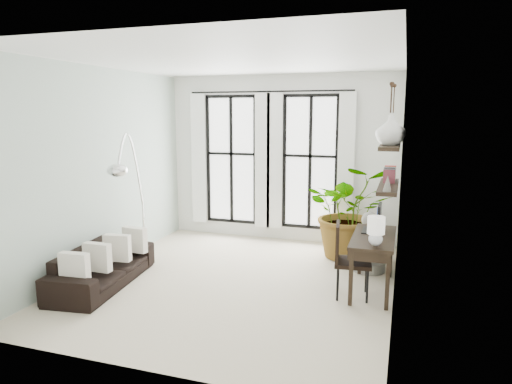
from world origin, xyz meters
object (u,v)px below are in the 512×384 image
at_px(plant, 350,211).
at_px(desk_chair, 346,255).
at_px(desk, 373,241).
at_px(sofa, 103,266).
at_px(buddha, 369,246).
at_px(arc_lamp, 130,164).

bearing_deg(plant, desk_chair, -84.74).
bearing_deg(desk, sofa, -165.95).
distance_m(sofa, plant, 4.10).
height_order(desk, buddha, desk).
height_order(arc_lamp, buddha, arc_lamp).
distance_m(desk, buddha, 0.96).
xyz_separation_m(sofa, plant, (3.25, 2.44, 0.53)).
height_order(sofa, arc_lamp, arc_lamp).
xyz_separation_m(desk_chair, arc_lamp, (-3.31, -0.02, 1.12)).
bearing_deg(desk_chair, sofa, -175.66).
height_order(plant, desk, plant).
height_order(sofa, desk_chair, desk_chair).
height_order(desk_chair, buddha, desk_chair).
relative_size(plant, arc_lamp, 0.74).
bearing_deg(buddha, plant, 122.55).
height_order(desk, desk_chair, desk).
relative_size(desk, arc_lamp, 0.61).
relative_size(sofa, arc_lamp, 0.89).
distance_m(arc_lamp, buddha, 3.95).
relative_size(plant, buddha, 1.71).
xyz_separation_m(plant, arc_lamp, (-3.15, -1.78, 0.89)).
bearing_deg(arc_lamp, buddha, 18.39).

